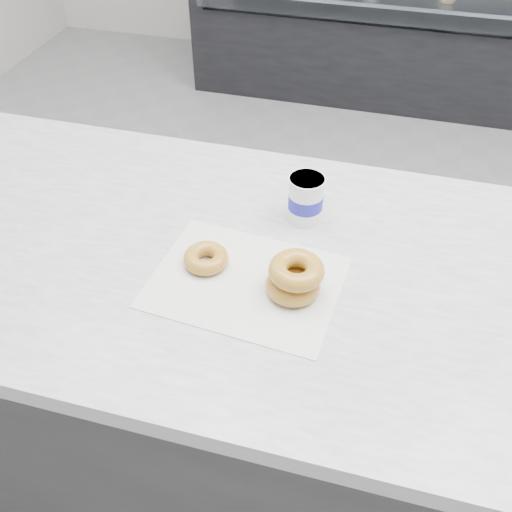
# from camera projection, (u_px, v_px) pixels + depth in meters

# --- Properties ---
(ground) EXTENTS (5.00, 5.00, 0.00)m
(ground) POSITION_uv_depth(u_px,v_px,m) (342.00, 340.00, 2.09)
(ground) COLOR gray
(ground) RESTS_ON ground
(counter) EXTENTS (3.06, 0.76, 0.90)m
(counter) POSITION_uv_depth(u_px,v_px,m) (323.00, 409.00, 1.36)
(counter) COLOR #333335
(counter) RESTS_ON ground
(display_case) EXTENTS (2.40, 0.74, 1.25)m
(display_case) POSITION_uv_depth(u_px,v_px,m) (408.00, 7.00, 3.27)
(display_case) COLOR black
(display_case) RESTS_ON ground
(wax_paper) EXTENTS (0.36, 0.29, 0.00)m
(wax_paper) POSITION_uv_depth(u_px,v_px,m) (246.00, 282.00, 1.05)
(wax_paper) COLOR silver
(wax_paper) RESTS_ON counter
(donut_single) EXTENTS (0.11, 0.11, 0.03)m
(donut_single) POSITION_uv_depth(u_px,v_px,m) (206.00, 258.00, 1.07)
(donut_single) COLOR gold
(donut_single) RESTS_ON wax_paper
(donut_stack) EXTENTS (0.11, 0.11, 0.07)m
(donut_stack) POSITION_uv_depth(u_px,v_px,m) (295.00, 278.00, 1.00)
(donut_stack) COLOR gold
(donut_stack) RESTS_ON wax_paper
(coffee_cup) EXTENTS (0.08, 0.08, 0.10)m
(coffee_cup) POSITION_uv_depth(u_px,v_px,m) (306.00, 199.00, 1.15)
(coffee_cup) COLOR white
(coffee_cup) RESTS_ON counter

